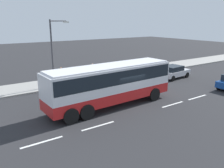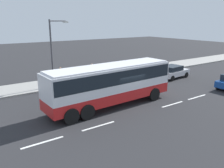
{
  "view_description": "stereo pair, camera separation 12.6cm",
  "coord_description": "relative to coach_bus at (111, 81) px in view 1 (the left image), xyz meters",
  "views": [
    {
      "loc": [
        -10.89,
        -14.08,
        6.55
      ],
      "look_at": [
        -1.27,
        0.01,
        1.86
      ],
      "focal_mm": 37.0,
      "sensor_mm": 36.0,
      "label": 1
    },
    {
      "loc": [
        -10.99,
        -14.01,
        6.55
      ],
      "look_at": [
        -1.27,
        0.01,
        1.86
      ],
      "focal_mm": 37.0,
      "sensor_mm": 36.0,
      "label": 2
    }
  ],
  "objects": [
    {
      "name": "pedestrian_at_crossing",
      "position": [
        -0.6,
        8.61,
        -0.94
      ],
      "size": [
        0.32,
        0.32,
        1.65
      ],
      "rotation": [
        0.0,
        0.0,
        1.45
      ],
      "color": "black",
      "rests_on": "sidewalk_curb"
    },
    {
      "name": "lane_centreline",
      "position": [
        -1.79,
        -2.56,
        -2.04
      ],
      "size": [
        36.04,
        0.16,
        0.01
      ],
      "color": "white",
      "rests_on": "ground_plane"
    },
    {
      "name": "pedestrian_near_curb",
      "position": [
        3.03,
        8.22,
        -0.89
      ],
      "size": [
        0.32,
        0.32,
        1.72
      ],
      "rotation": [
        0.0,
        0.0,
        4.28
      ],
      "color": "#38334C",
      "rests_on": "sidewalk_curb"
    },
    {
      "name": "street_lamp",
      "position": [
        -1.61,
        7.54,
        1.91
      ],
      "size": [
        1.94,
        0.24,
        6.53
      ],
      "color": "#47474C",
      "rests_on": "sidewalk_curb"
    },
    {
      "name": "sidewalk_curb",
      "position": [
        1.23,
        8.74,
        -1.97
      ],
      "size": [
        80.0,
        4.0,
        0.15
      ],
      "primitive_type": "cube",
      "color": "gray",
      "rests_on": "ground_plane"
    },
    {
      "name": "coach_bus",
      "position": [
        0.0,
        0.0,
        0.0
      ],
      "size": [
        10.65,
        2.92,
        3.29
      ],
      "rotation": [
        0.0,
        0.0,
        0.04
      ],
      "color": "red",
      "rests_on": "ground_plane"
    },
    {
      "name": "ground_plane",
      "position": [
        1.23,
        -0.22,
        -2.04
      ],
      "size": [
        120.0,
        120.0,
        0.0
      ],
      "primitive_type": "plane",
      "color": "#28282B"
    },
    {
      "name": "car_silver_hatch",
      "position": [
        11.24,
        3.52,
        -1.25
      ],
      "size": [
        4.21,
        2.3,
        1.49
      ],
      "rotation": [
        0.0,
        0.0,
        0.09
      ],
      "color": "silver",
      "rests_on": "ground_plane"
    }
  ]
}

